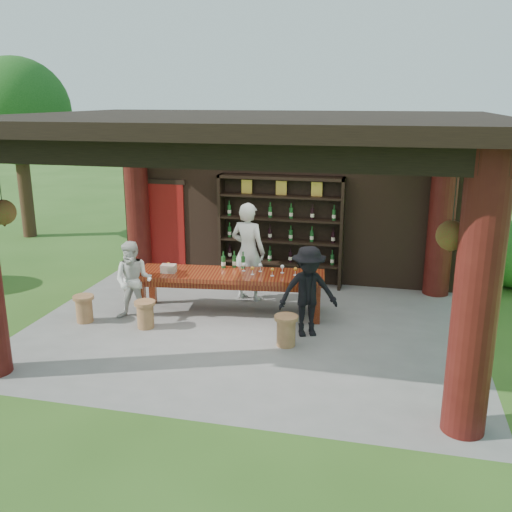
% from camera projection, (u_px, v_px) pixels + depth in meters
% --- Properties ---
extents(ground, '(90.00, 90.00, 0.00)m').
position_uv_depth(ground, '(251.00, 328.00, 9.63)').
color(ground, '#2D5119').
rests_on(ground, ground).
extents(pavilion, '(7.50, 6.00, 3.60)m').
position_uv_depth(pavilion, '(256.00, 199.00, 9.46)').
color(pavilion, slate).
rests_on(pavilion, ground).
extents(wine_shelf, '(2.56, 0.39, 2.25)m').
position_uv_depth(wine_shelf, '(280.00, 231.00, 11.62)').
color(wine_shelf, black).
rests_on(wine_shelf, ground).
extents(tasting_table, '(3.39, 1.25, 0.75)m').
position_uv_depth(tasting_table, '(231.00, 279.00, 10.14)').
color(tasting_table, '#59160C').
rests_on(tasting_table, ground).
extents(stool_near_left, '(0.36, 0.36, 0.47)m').
position_uv_depth(stool_near_left, '(145.00, 314.00, 9.57)').
color(stool_near_left, brown).
rests_on(stool_near_left, ground).
extents(stool_near_right, '(0.37, 0.37, 0.49)m').
position_uv_depth(stool_near_right, '(286.00, 330.00, 8.88)').
color(stool_near_right, brown).
rests_on(stool_near_right, ground).
extents(stool_far_left, '(0.36, 0.36, 0.47)m').
position_uv_depth(stool_far_left, '(84.00, 308.00, 9.83)').
color(stool_far_left, brown).
rests_on(stool_far_left, ground).
extents(host, '(0.77, 0.60, 1.88)m').
position_uv_depth(host, '(248.00, 252.00, 10.76)').
color(host, beige).
rests_on(host, ground).
extents(guest_woman, '(0.74, 0.61, 1.39)m').
position_uv_depth(guest_woman, '(134.00, 281.00, 9.84)').
color(guest_woman, silver).
rests_on(guest_woman, ground).
extents(guest_man, '(1.10, 0.88, 1.50)m').
position_uv_depth(guest_man, '(308.00, 292.00, 9.15)').
color(guest_man, black).
rests_on(guest_man, ground).
extents(table_bottles, '(0.44, 0.15, 0.31)m').
position_uv_depth(table_bottles, '(234.00, 260.00, 10.37)').
color(table_bottles, '#194C1E').
rests_on(table_bottles, tasting_table).
extents(table_glasses, '(2.34, 0.39, 0.15)m').
position_uv_depth(table_glasses, '(253.00, 269.00, 10.08)').
color(table_glasses, silver).
rests_on(table_glasses, tasting_table).
extents(napkin_basket, '(0.28, 0.21, 0.14)m').
position_uv_depth(napkin_basket, '(169.00, 268.00, 10.13)').
color(napkin_basket, '#BF6672').
rests_on(napkin_basket, tasting_table).
extents(shrubs, '(15.08, 8.45, 1.36)m').
position_uv_depth(shrubs, '(401.00, 300.00, 9.30)').
color(shrubs, '#194C14').
rests_on(shrubs, ground).
extents(trees, '(19.90, 11.12, 4.80)m').
position_uv_depth(trees, '(498.00, 122.00, 9.15)').
color(trees, '#3F2819').
rests_on(trees, ground).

